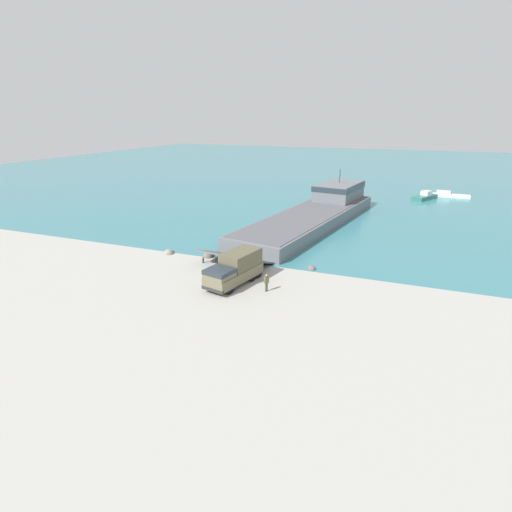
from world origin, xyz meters
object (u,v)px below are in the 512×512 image
landing_craft (318,210)px  moored_boat_a (425,196)px  military_truck (235,269)px  mooring_bollard (203,260)px  soldier_on_ramp (266,281)px  moored_boat_b (446,195)px

landing_craft → moored_boat_a: bearing=66.6°
military_truck → landing_craft: bearing=-170.9°
military_truck → mooring_bollard: 7.30m
moored_boat_a → mooring_bollard: 55.39m
military_truck → soldier_on_ramp: size_ratio=4.10×
military_truck → moored_boat_a: bearing=174.1°
military_truck → soldier_on_ramp: bearing=92.2°
moored_boat_b → military_truck: bearing=-20.3°
soldier_on_ramp → landing_craft: bearing=126.9°
military_truck → moored_boat_b: bearing=171.8°
landing_craft → moored_boat_a: 30.05m
military_truck → moored_boat_a: military_truck is taller
moored_boat_b → mooring_bollard: (-28.44, -54.13, -0.05)m
landing_craft → military_truck: size_ratio=5.77×
military_truck → mooring_bollard: bearing=-112.0°
landing_craft → moored_boat_a: landing_craft is taller
soldier_on_ramp → mooring_bollard: 10.70m
mooring_bollard → soldier_on_ramp: bearing=-26.8°
military_truck → soldier_on_ramp: (3.63, -0.69, -0.56)m
military_truck → mooring_bollard: military_truck is taller
moored_boat_a → mooring_bollard: size_ratio=9.95×
mooring_bollard → military_truck: bearing=-35.0°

